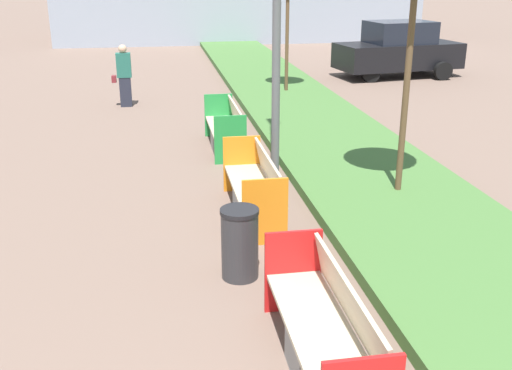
{
  "coord_description": "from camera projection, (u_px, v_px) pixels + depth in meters",
  "views": [
    {
      "loc": [
        -0.45,
        -0.73,
        3.53
      ],
      "look_at": [
        0.9,
        7.24,
        0.6
      ],
      "focal_mm": 42.0,
      "sensor_mm": 36.0,
      "label": 1
    }
  ],
  "objects": [
    {
      "name": "pedestrian_walking",
      "position": [
        124.0,
        76.0,
        15.97
      ],
      "size": [
        0.53,
        0.24,
        1.65
      ],
      "color": "#232633",
      "rests_on": "ground"
    },
    {
      "name": "bench_orange_frame",
      "position": [
        255.0,
        191.0,
        9.0
      ],
      "size": [
        0.65,
        2.17,
        0.94
      ],
      "color": "gray",
      "rests_on": "ground"
    },
    {
      "name": "bench_red_frame",
      "position": [
        324.0,
        337.0,
        5.44
      ],
      "size": [
        0.65,
        2.24,
        0.94
      ],
      "color": "gray",
      "rests_on": "ground"
    },
    {
      "name": "parked_car_distant",
      "position": [
        398.0,
        50.0,
        20.39
      ],
      "size": [
        4.42,
        2.37,
        1.86
      ],
      "rotation": [
        0.0,
        0.0,
        0.15
      ],
      "color": "black",
      "rests_on": "ground"
    },
    {
      "name": "litter_bin",
      "position": [
        240.0,
        243.0,
        7.13
      ],
      "size": [
        0.46,
        0.46,
        0.88
      ],
      "color": "#2D2D30",
      "rests_on": "ground"
    },
    {
      "name": "bench_green_frame",
      "position": [
        226.0,
        131.0,
        12.32
      ],
      "size": [
        0.65,
        2.1,
        0.94
      ],
      "color": "gray",
      "rests_on": "ground"
    },
    {
      "name": "planter_grass_strip",
      "position": [
        321.0,
        130.0,
        13.54
      ],
      "size": [
        2.8,
        120.0,
        0.18
      ],
      "color": "#426B33",
      "rests_on": "ground"
    }
  ]
}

